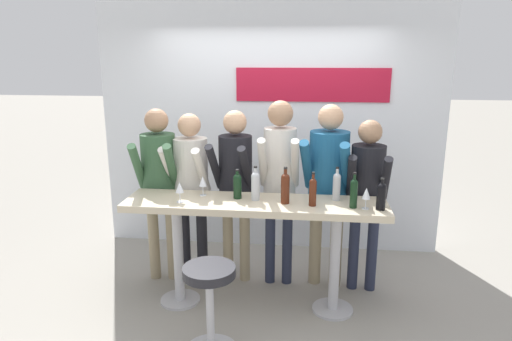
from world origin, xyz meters
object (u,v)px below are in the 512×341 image
(wine_bottle_1, at_px, (237,185))
(wine_glass_0, at_px, (203,182))
(person_left, at_px, (191,179))
(person_center_left, at_px, (235,177))
(person_center_right, at_px, (328,177))
(wine_glass_1, at_px, (180,188))
(bar_stool, at_px, (210,296))
(wine_bottle_5, at_px, (313,191))
(person_far_left, at_px, (159,176))
(wine_bottle_6, at_px, (255,184))
(wine_bottle_0, at_px, (337,185))
(wine_glass_2, at_px, (366,194))
(tasting_table, at_px, (255,221))
(wine_bottle_2, at_px, (381,195))
(person_center, at_px, (280,171))
(wine_bottle_3, at_px, (354,192))
(wine_bottle_4, at_px, (285,187))
(person_right, at_px, (367,187))

(wine_bottle_1, xyz_separation_m, wine_glass_0, (-0.32, 0.04, 0.00))
(person_left, height_order, person_center_left, person_center_left)
(person_center_right, distance_m, wine_glass_1, 1.38)
(person_left, bearing_deg, wine_bottle_1, -32.80)
(wine_glass_1, bearing_deg, person_center_right, 24.76)
(bar_stool, xyz_separation_m, wine_bottle_5, (0.74, 0.64, 0.65))
(person_far_left, xyz_separation_m, wine_bottle_6, (0.97, -0.38, 0.05))
(wine_bottle_0, bearing_deg, person_center_left, 157.93)
(wine_bottle_6, distance_m, wine_glass_2, 0.92)
(bar_stool, xyz_separation_m, wine_glass_1, (-0.37, 0.60, 0.64))
(tasting_table, distance_m, person_left, 0.85)
(bar_stool, relative_size, wine_bottle_1, 2.75)
(person_far_left, relative_size, person_center_right, 0.97)
(bar_stool, relative_size, wine_glass_2, 4.00)
(wine_bottle_1, height_order, wine_glass_0, wine_bottle_1)
(person_center_right, xyz_separation_m, wine_bottle_5, (-0.15, -0.54, 0.02))
(person_center_left, bearing_deg, wine_bottle_0, -14.29)
(person_center_left, height_order, wine_bottle_2, person_center_left)
(tasting_table, xyz_separation_m, person_center, (0.18, 0.46, 0.33))
(wine_bottle_3, xyz_separation_m, wine_bottle_4, (-0.56, 0.05, 0.01))
(person_center_left, relative_size, wine_glass_1, 9.61)
(bar_stool, xyz_separation_m, wine_glass_2, (1.16, 0.61, 0.64))
(person_right, bearing_deg, person_left, -176.91)
(bar_stool, height_order, wine_bottle_0, wine_bottle_0)
(person_center, bearing_deg, wine_glass_2, -37.56)
(person_center_right, xyz_separation_m, wine_bottle_4, (-0.37, -0.51, 0.04))
(wine_bottle_0, relative_size, wine_bottle_5, 1.02)
(person_right, relative_size, wine_glass_1, 9.28)
(person_far_left, relative_size, wine_glass_0, 9.70)
(wine_bottle_2, bearing_deg, wine_bottle_1, 172.34)
(wine_bottle_4, relative_size, wine_bottle_5, 1.10)
(person_far_left, relative_size, wine_bottle_3, 5.77)
(person_far_left, relative_size, person_left, 1.03)
(person_center_left, bearing_deg, wine_bottle_3, -20.16)
(person_center_right, xyz_separation_m, wine_glass_0, (-1.11, -0.37, 0.02))
(wine_bottle_0, bearing_deg, wine_glass_1, -171.00)
(person_far_left, height_order, person_center_left, person_far_left)
(person_center_left, distance_m, wine_bottle_4, 0.72)
(person_right, xyz_separation_m, wine_bottle_3, (-0.17, -0.50, 0.10))
(person_far_left, bearing_deg, person_right, -5.02)
(wine_bottle_5, height_order, wine_glass_0, wine_bottle_5)
(person_center_left, distance_m, person_center, 0.43)
(wine_bottle_4, bearing_deg, wine_glass_0, 169.62)
(person_center_left, bearing_deg, person_center_right, 7.28)
(person_center, bearing_deg, wine_bottle_2, -33.63)
(person_left, relative_size, wine_bottle_4, 5.33)
(tasting_table, relative_size, person_center_right, 1.26)
(tasting_table, distance_m, wine_bottle_2, 1.08)
(person_far_left, distance_m, wine_bottle_0, 1.69)
(wine_bottle_2, relative_size, wine_glass_2, 1.48)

